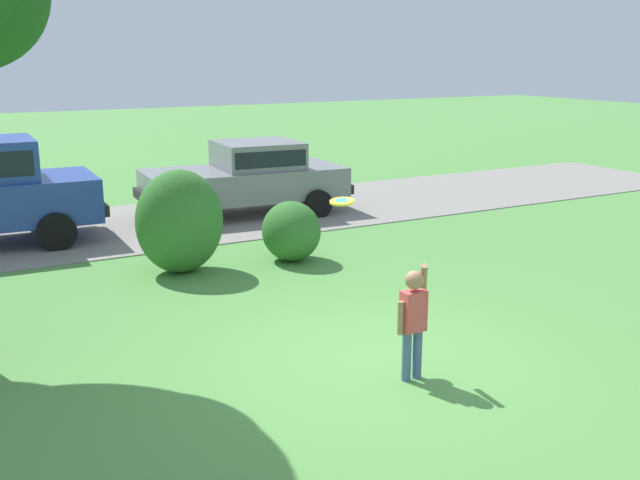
# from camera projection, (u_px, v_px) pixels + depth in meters

# --- Properties ---
(ground_plane) EXTENTS (80.00, 80.00, 0.00)m
(ground_plane) POSITION_uv_depth(u_px,v_px,m) (375.00, 357.00, 8.61)
(ground_plane) COLOR #518E42
(driveway_strip) EXTENTS (28.00, 4.40, 0.02)m
(driveway_strip) POSITION_uv_depth(u_px,v_px,m) (164.00, 223.00, 15.30)
(driveway_strip) COLOR gray
(driveway_strip) RESTS_ON ground
(shrub_near_tree) EXTENTS (1.39, 1.14, 1.65)m
(shrub_near_tree) POSITION_uv_depth(u_px,v_px,m) (180.00, 221.00, 11.75)
(shrub_near_tree) COLOR #33702B
(shrub_near_tree) RESTS_ON ground
(shrub_centre_left) EXTENTS (0.97, 1.05, 1.01)m
(shrub_centre_left) POSITION_uv_depth(u_px,v_px,m) (291.00, 231.00, 12.49)
(shrub_centre_left) COLOR #33702B
(shrub_centre_left) RESTS_ON ground
(parked_sedan) EXTENTS (4.52, 2.34, 1.56)m
(parked_sedan) POSITION_uv_depth(u_px,v_px,m) (248.00, 175.00, 16.01)
(parked_sedan) COLOR gray
(parked_sedan) RESTS_ON ground
(child_thrower) EXTENTS (0.45, 0.27, 1.29)m
(child_thrower) POSITION_uv_depth(u_px,v_px,m) (413.00, 316.00, 7.87)
(child_thrower) COLOR #4C608C
(child_thrower) RESTS_ON ground
(frisbee) EXTENTS (0.28, 0.28, 0.07)m
(frisbee) POSITION_uv_depth(u_px,v_px,m) (342.00, 201.00, 8.41)
(frisbee) COLOR yellow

